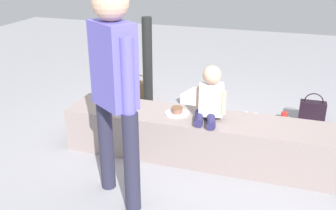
{
  "coord_description": "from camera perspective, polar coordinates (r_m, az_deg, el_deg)",
  "views": [
    {
      "loc": [
        0.76,
        -3.14,
        1.85
      ],
      "look_at": [
        -0.13,
        -0.4,
        0.66
      ],
      "focal_mm": 42.13,
      "sensor_mm": 36.0,
      "label": 1
    }
  ],
  "objects": [
    {
      "name": "handbag_black_leather",
      "position": [
        4.62,
        20.14,
        -0.91
      ],
      "size": [
        0.27,
        0.12,
        0.35
      ],
      "color": "black",
      "rests_on": "ground_plane"
    },
    {
      "name": "party_cup_red",
      "position": [
        4.62,
        16.48,
        -1.55
      ],
      "size": [
        0.07,
        0.07,
        0.09
      ],
      "primitive_type": "cylinder",
      "color": "red",
      "rests_on": "ground_plane"
    },
    {
      "name": "water_bottle_far_side",
      "position": [
        4.13,
        18.26,
        -3.85
      ],
      "size": [
        0.06,
        0.06,
        0.22
      ],
      "color": "silver",
      "rests_on": "ground_plane"
    },
    {
      "name": "handbag_brown_canvas",
      "position": [
        5.1,
        -4.12,
        2.32
      ],
      "size": [
        0.27,
        0.14,
        0.3
      ],
      "color": "brown",
      "rests_on": "ground_plane"
    },
    {
      "name": "gift_bag",
      "position": [
        4.07,
        11.77,
        -3.16
      ],
      "size": [
        0.22,
        0.09,
        0.29
      ],
      "color": "#B259BF",
      "rests_on": "ground_plane"
    },
    {
      "name": "cake_box_white",
      "position": [
        4.9,
        4.28,
        1.02
      ],
      "size": [
        0.38,
        0.4,
        0.14
      ],
      "primitive_type": "cube",
      "rotation": [
        0.0,
        0.0,
        -0.3
      ],
      "color": "white",
      "rests_on": "ground_plane"
    },
    {
      "name": "water_bottle_near_gift",
      "position": [
        4.16,
        5.53,
        -2.53
      ],
      "size": [
        0.06,
        0.06,
        0.23
      ],
      "color": "silver",
      "rests_on": "ground_plane"
    },
    {
      "name": "child_seated",
      "position": [
        3.41,
        6.11,
        1.18
      ],
      "size": [
        0.28,
        0.34,
        0.48
      ],
      "color": "#282450",
      "rests_on": "concrete_ledge"
    },
    {
      "name": "concrete_ledge",
      "position": [
        3.62,
        3.97,
        -4.65
      ],
      "size": [
        2.4,
        0.49,
        0.41
      ],
      "primitive_type": "cube",
      "color": "gray",
      "rests_on": "ground_plane"
    },
    {
      "name": "cake_plate",
      "position": [
        3.58,
        1.33,
        -0.97
      ],
      "size": [
        0.22,
        0.22,
        0.07
      ],
      "color": "white",
      "rests_on": "concrete_ledge"
    },
    {
      "name": "ground_plane",
      "position": [
        3.72,
        3.89,
        -7.46
      ],
      "size": [
        12.0,
        12.0,
        0.0
      ],
      "primitive_type": "plane",
      "color": "gray"
    },
    {
      "name": "railing_post",
      "position": [
        4.45,
        -2.94,
        3.66
      ],
      "size": [
        0.36,
        0.36,
        1.13
      ],
      "color": "black",
      "rests_on": "ground_plane"
    },
    {
      "name": "adult_standing",
      "position": [
        2.76,
        -7.77,
        3.78
      ],
      "size": [
        0.42,
        0.35,
        1.62
      ],
      "color": "#28283D",
      "rests_on": "ground_plane"
    }
  ]
}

